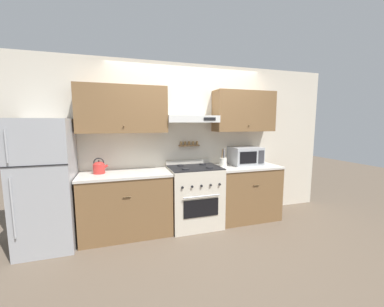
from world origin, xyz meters
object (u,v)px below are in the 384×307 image
(refrigerator, at_px, (46,184))
(microwave, at_px, (245,156))
(stove_range, at_px, (194,196))
(tea_kettle, at_px, (99,167))
(utensil_crock, at_px, (223,162))

(refrigerator, bearing_deg, microwave, 2.95)
(stove_range, height_order, tea_kettle, tea_kettle)
(microwave, xyz_separation_m, utensil_crock, (-0.42, -0.02, -0.08))
(microwave, height_order, utensil_crock, microwave)
(refrigerator, bearing_deg, utensil_crock, 3.04)
(tea_kettle, bearing_deg, refrigerator, -167.92)
(tea_kettle, relative_size, utensil_crock, 0.77)
(refrigerator, height_order, microwave, refrigerator)
(stove_range, bearing_deg, tea_kettle, 175.65)
(refrigerator, height_order, tea_kettle, refrigerator)
(tea_kettle, distance_m, microwave, 2.33)
(refrigerator, bearing_deg, tea_kettle, 12.08)
(microwave, distance_m, utensil_crock, 0.43)
(utensil_crock, bearing_deg, refrigerator, -176.96)
(stove_range, distance_m, utensil_crock, 0.74)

